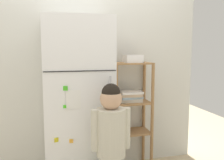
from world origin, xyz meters
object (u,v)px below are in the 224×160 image
at_px(child_standing, 111,132).
at_px(pantry_shelf_unit, 131,106).
at_px(refrigerator, 78,102).
at_px(fruit_bin, 133,59).

distance_m(child_standing, pantry_shelf_unit, 0.71).
bearing_deg(pantry_shelf_unit, child_standing, -122.70).
relative_size(child_standing, pantry_shelf_unit, 0.88).
relative_size(refrigerator, fruit_bin, 8.91).
height_order(pantry_shelf_unit, fruit_bin, fruit_bin).
xyz_separation_m(pantry_shelf_unit, fruit_bin, (0.02, -0.01, 0.54)).
distance_m(refrigerator, fruit_bin, 0.78).
height_order(child_standing, fruit_bin, fruit_bin).
bearing_deg(child_standing, refrigerator, 117.46).
distance_m(child_standing, fruit_bin, 0.94).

